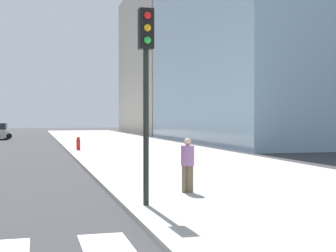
{
  "coord_description": "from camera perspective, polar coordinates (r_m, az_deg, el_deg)",
  "views": [
    {
      "loc": [
        5.03,
        -3.93,
        2.34
      ],
      "look_at": [
        14.55,
        31.35,
        1.7
      ],
      "focal_mm": 53.4,
      "sensor_mm": 36.0,
      "label": 1
    }
  ],
  "objects": [
    {
      "name": "parking_garage_concrete",
      "position": [
        74.01,
        2.84,
        7.2
      ],
      "size": [
        18.0,
        24.0,
        20.67
      ],
      "primitive_type": "cube",
      "color": "#B2ADA3",
      "rests_on": "ground"
    },
    {
      "name": "fire_hydrant",
      "position": [
        33.9,
        -10.2,
        -1.99
      ],
      "size": [
        0.26,
        0.26,
        0.89
      ],
      "color": "red",
      "rests_on": "sidewalk_kerb_east"
    },
    {
      "name": "traffic_light_near_corner",
      "position": [
        12.44,
        -2.52,
        6.69
      ],
      "size": [
        0.36,
        0.41,
        4.87
      ],
      "rotation": [
        0.0,
        0.0,
        3.14
      ],
      "color": "black",
      "rests_on": "sidewalk_kerb_east"
    },
    {
      "name": "sidewalk_kerb_east",
      "position": [
        25.08,
        1.58,
        -4.17
      ],
      "size": [
        10.0,
        120.0,
        0.15
      ],
      "primitive_type": "cube",
      "color": "#B2ADA3",
      "rests_on": "ground"
    },
    {
      "name": "pedestrian_waiting_east",
      "position": [
        14.54,
        2.24,
        -4.2
      ],
      "size": [
        0.39,
        0.39,
        1.58
      ],
      "rotation": [
        0.0,
        0.0,
        5.71
      ],
      "color": "brown",
      "rests_on": "sidewalk_kerb_east"
    }
  ]
}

